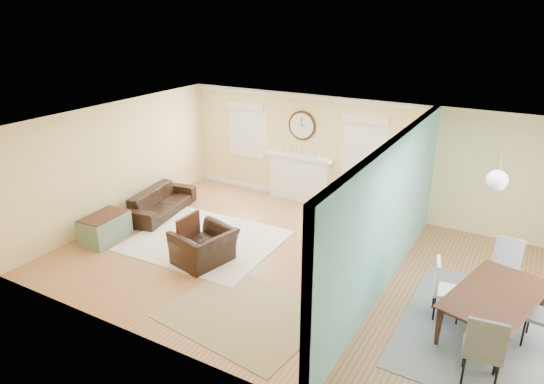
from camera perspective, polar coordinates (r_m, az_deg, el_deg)
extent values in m
plane|color=#975D35|center=(9.08, 3.49, -8.59)|extent=(9.00, 9.00, 0.00)
cube|color=#EBD584|center=(11.14, 10.53, 4.10)|extent=(9.00, 0.02, 2.60)
cube|color=#EBD584|center=(6.22, -8.79, -10.01)|extent=(9.00, 0.02, 2.60)
cube|color=#EBD584|center=(11.11, -17.66, 3.40)|extent=(0.02, 6.00, 2.60)
cube|color=white|center=(8.11, 3.90, 7.58)|extent=(9.00, 6.00, 0.02)
cube|color=#EBD584|center=(9.29, 15.89, 0.17)|extent=(0.12, 3.20, 2.60)
cube|color=#EBD584|center=(5.92, 6.08, -11.61)|extent=(0.12, 1.00, 2.60)
cube|color=#EBD584|center=(6.64, 11.35, 2.34)|extent=(0.12, 1.80, 0.40)
cube|color=white|center=(7.95, 12.32, -4.67)|extent=(0.04, 0.12, 2.20)
cube|color=white|center=(6.44, 7.27, -10.82)|extent=(0.04, 0.12, 2.20)
cube|color=white|center=(6.73, 10.67, 0.83)|extent=(0.04, 1.92, 0.12)
cube|color=#63B2AA|center=(8.01, 13.83, -3.03)|extent=(0.02, 6.00, 2.60)
cube|color=white|center=(11.81, 3.24, 1.58)|extent=(1.50, 0.24, 1.10)
cube|color=white|center=(11.60, 3.23, 4.24)|extent=(1.70, 0.30, 0.08)
cube|color=black|center=(11.91, 3.45, 1.49)|extent=(0.85, 0.02, 0.75)
cube|color=gold|center=(11.85, 3.21, 0.97)|extent=(0.85, 0.02, 0.62)
cylinder|color=#401E10|center=(11.52, 3.58, 7.82)|extent=(0.70, 0.06, 0.70)
cylinder|color=silver|center=(11.49, 3.50, 7.78)|extent=(0.60, 0.01, 0.60)
cube|color=black|center=(11.46, 3.50, 8.26)|extent=(0.02, 0.01, 0.20)
cube|color=black|center=(11.46, 3.76, 7.74)|extent=(0.12, 0.01, 0.02)
cube|color=white|center=(12.34, -2.95, 7.29)|extent=(0.90, 0.03, 1.30)
cube|color=white|center=(12.31, -3.03, 7.26)|extent=(1.00, 0.04, 1.40)
cube|color=silver|center=(12.15, -3.19, 10.11)|extent=(1.05, 0.10, 0.18)
cube|color=white|center=(11.03, 10.83, 5.27)|extent=(0.90, 0.03, 1.30)
cube|color=white|center=(11.01, 10.78, 5.24)|extent=(1.00, 0.04, 1.40)
cube|color=silver|center=(10.82, 10.93, 8.40)|extent=(1.05, 0.10, 0.18)
cylinder|color=gold|center=(7.41, 25.24, 3.06)|extent=(0.02, 0.02, 0.30)
sphere|color=white|center=(7.48, 24.95, 1.24)|extent=(0.30, 0.30, 0.30)
cube|color=silver|center=(10.02, -7.83, -5.68)|extent=(2.92, 2.55, 0.02)
cube|color=#9C875E|center=(7.79, -3.23, -14.09)|extent=(2.51, 2.14, 0.01)
cube|color=gray|center=(8.08, 24.43, -14.78)|extent=(2.49, 3.11, 0.01)
imported|color=black|center=(11.37, -12.95, -1.15)|extent=(1.09, 2.07, 0.57)
imported|color=black|center=(9.07, -7.96, -6.37)|extent=(1.10, 1.20, 0.67)
imported|color=#116D51|center=(10.48, 10.44, -2.76)|extent=(0.95, 0.95, 0.62)
cube|color=slate|center=(10.42, -19.07, -4.05)|extent=(0.65, 1.00, 0.53)
cube|color=#401E10|center=(10.31, -19.25, -2.65)|extent=(0.62, 0.95, 0.02)
cube|color=#AB6E3C|center=(9.73, 13.39, -4.38)|extent=(0.49, 1.47, 0.80)
cube|color=#401E10|center=(9.34, 11.20, -4.27)|extent=(0.01, 0.39, 0.22)
cube|color=#401E10|center=(9.46, 11.09, -5.75)|extent=(0.01, 0.39, 0.22)
cube|color=#401E10|center=(9.73, 12.06, -3.29)|extent=(0.01, 0.39, 0.22)
cube|color=#401E10|center=(9.84, 11.94, -4.72)|extent=(0.01, 0.39, 0.22)
cube|color=#401E10|center=(10.12, 12.85, -2.38)|extent=(0.01, 0.39, 0.22)
cube|color=#401E10|center=(10.22, 12.72, -3.77)|extent=(0.01, 0.39, 0.22)
imported|color=black|center=(9.46, 13.63, -0.51)|extent=(0.27, 1.06, 0.60)
cylinder|color=white|center=(8.86, 11.00, -7.76)|extent=(0.37, 0.37, 0.54)
imported|color=#337F33|center=(8.65, 11.21, -5.00)|extent=(0.43, 0.46, 0.41)
imported|color=#401E10|center=(7.91, 24.78, -12.89)|extent=(1.46, 2.04, 0.65)
cube|color=gray|center=(8.82, 25.71, -8.35)|extent=(0.44, 0.44, 0.05)
cube|color=gray|center=(8.70, 25.98, -6.86)|extent=(0.43, 0.06, 0.52)
cylinder|color=black|center=(9.09, 26.65, -9.41)|extent=(0.03, 0.03, 0.43)
cylinder|color=black|center=(8.78, 26.52, -10.48)|extent=(0.03, 0.03, 0.43)
cylinder|color=black|center=(9.09, 24.44, -9.03)|extent=(0.03, 0.03, 0.43)
cylinder|color=black|center=(8.78, 24.23, -10.08)|extent=(0.03, 0.03, 0.43)
cube|color=gray|center=(6.85, 23.54, -16.63)|extent=(0.51, 0.51, 0.05)
cube|color=gray|center=(6.69, 23.89, -14.75)|extent=(0.46, 0.10, 0.55)
cylinder|color=black|center=(6.85, 21.53, -19.10)|extent=(0.03, 0.03, 0.46)
cylinder|color=black|center=(7.15, 21.71, -17.24)|extent=(0.03, 0.03, 0.46)
cylinder|color=black|center=(6.88, 24.80, -19.50)|extent=(0.03, 0.03, 0.46)
cylinder|color=black|center=(7.17, 24.81, -17.63)|extent=(0.03, 0.03, 0.46)
cube|color=white|center=(7.94, 19.94, -10.92)|extent=(0.50, 0.50, 0.05)
cube|color=white|center=(7.82, 20.17, -9.37)|extent=(0.14, 0.42, 0.50)
cylinder|color=black|center=(8.20, 18.49, -11.62)|extent=(0.03, 0.03, 0.42)
cylinder|color=black|center=(8.23, 20.88, -11.82)|extent=(0.03, 0.03, 0.42)
cylinder|color=black|center=(7.91, 18.53, -12.91)|extent=(0.03, 0.03, 0.42)
cylinder|color=black|center=(7.94, 21.01, -13.11)|extent=(0.03, 0.03, 0.42)
cube|color=gray|center=(7.86, 29.33, -12.68)|extent=(0.50, 0.50, 0.05)
cylinder|color=black|center=(7.85, 27.45, -14.54)|extent=(0.03, 0.03, 0.44)
cylinder|color=black|center=(8.16, 27.98, -13.26)|extent=(0.03, 0.03, 0.44)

